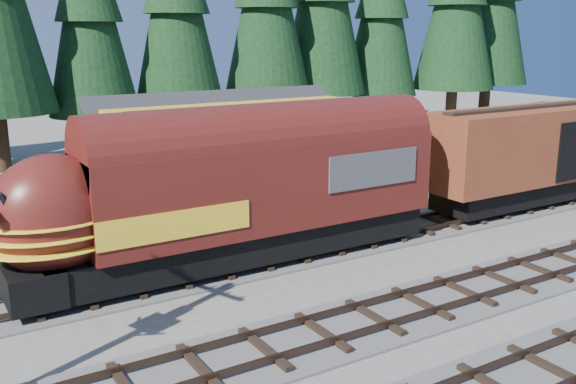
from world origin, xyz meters
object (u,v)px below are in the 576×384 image
depot (243,147)px  pickup_truck_a (27,228)px  locomotive (223,199)px  boxcar (545,150)px

depot → pickup_truck_a: depot is taller
depot → locomotive: depot is taller
depot → locomotive: 7.73m
boxcar → pickup_truck_a: (-22.33, 5.35, -1.62)m
depot → locomotive: size_ratio=0.81×
depot → pickup_truck_a: (-9.64, -1.15, -1.98)m
locomotive → boxcar: (16.85, 0.00, 0.10)m
boxcar → pickup_truck_a: bearing=166.5°
depot → boxcar: bearing=-27.1°
boxcar → locomotive: bearing=180.0°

